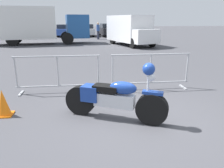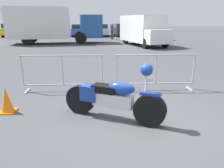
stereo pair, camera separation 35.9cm
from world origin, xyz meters
The scene contains 15 objects.
ground_plane centered at (0.00, 0.00, 0.00)m, with size 120.00×120.00×0.00m, color #424247.
motorcycle centered at (-0.40, 0.04, 0.48)m, with size 2.07×1.11×1.25m.
crowd_barrier_near centered at (-1.74, 1.95, 0.56)m, with size 2.37×0.45×1.07m.
crowd_barrier_far centered at (0.95, 1.95, 0.56)m, with size 2.37×0.45×1.07m.
box_truck centered at (-4.90, 15.07, 1.64)m, with size 7.92×3.22×2.98m.
delivery_van centered at (2.69, 13.39, 1.24)m, with size 3.45×5.36×2.31m.
parked_car_yellow centered at (-11.38, 23.62, 0.76)m, with size 2.11×4.55×1.51m.
parked_car_maroon centered at (-8.72, 23.28, 0.70)m, with size 1.93×4.16×1.38m.
parked_car_white centered at (-6.05, 23.57, 0.76)m, with size 2.11×4.55×1.50m.
parked_car_blue centered at (-3.38, 23.58, 0.71)m, with size 1.98×4.26×1.41m.
parked_car_silver centered at (-0.71, 23.48, 0.73)m, with size 2.02×4.34×1.44m.
parked_car_black centered at (1.96, 23.07, 0.77)m, with size 2.12×4.57×1.51m.
pedestrian centered at (0.50, 19.02, 0.92)m, with size 0.35×0.35×1.69m.
planter_island centered at (4.82, 17.73, 0.29)m, with size 3.44×3.44×1.00m.
traffic_cone centered at (-2.77, 0.51, 0.29)m, with size 0.34×0.34×0.59m.
Camera 2 is at (-0.62, -4.19, 2.03)m, focal length 35.00 mm.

